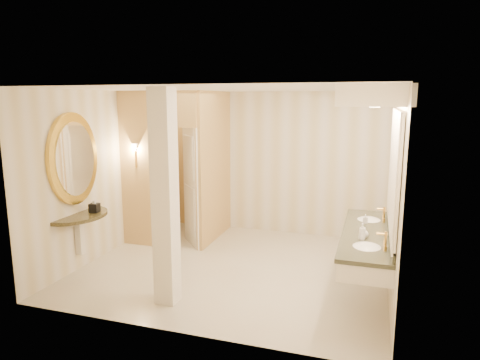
{
  "coord_description": "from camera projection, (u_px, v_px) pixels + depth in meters",
  "views": [
    {
      "loc": [
        1.98,
        -5.95,
        2.54
      ],
      "look_at": [
        0.03,
        0.2,
        1.34
      ],
      "focal_mm": 32.0,
      "sensor_mm": 36.0,
      "label": 1
    }
  ],
  "objects": [
    {
      "name": "wall_left",
      "position": [
        105.0,
        174.0,
        7.05
      ],
      "size": [
        0.02,
        4.0,
        2.7
      ],
      "primitive_type": "cube",
      "color": "beige",
      "rests_on": "floor"
    },
    {
      "name": "tissue_box",
      "position": [
        95.0,
        208.0,
        6.46
      ],
      "size": [
        0.15,
        0.15,
        0.13
      ],
      "primitive_type": "cube",
      "rotation": [
        0.0,
        0.0,
        0.1
      ],
      "color": "black",
      "rests_on": "console_shelf"
    },
    {
      "name": "wall_sconce",
      "position": [
        135.0,
        148.0,
        7.28
      ],
      "size": [
        0.14,
        0.14,
        0.42
      ],
      "color": "gold",
      "rests_on": "toilet_closet"
    },
    {
      "name": "soap_bottle_b",
      "position": [
        364.0,
        233.0,
        5.26
      ],
      "size": [
        0.1,
        0.1,
        0.13
      ],
      "primitive_type": "imported",
      "rotation": [
        0.0,
        0.0,
        -0.01
      ],
      "color": "silver",
      "rests_on": "vanity"
    },
    {
      "name": "soap_bottle_c",
      "position": [
        362.0,
        232.0,
        5.17
      ],
      "size": [
        0.08,
        0.08,
        0.21
      ],
      "primitive_type": "imported",
      "rotation": [
        0.0,
        0.0,
        -0.03
      ],
      "color": "#C6B28C",
      "rests_on": "vanity"
    },
    {
      "name": "soap_bottle_a",
      "position": [
        365.0,
        219.0,
        5.88
      ],
      "size": [
        0.07,
        0.07,
        0.12
      ],
      "primitive_type": "imported",
      "rotation": [
        0.0,
        0.0,
        0.25
      ],
      "color": "beige",
      "rests_on": "vanity"
    },
    {
      "name": "toilet",
      "position": [
        201.0,
        212.0,
        8.59
      ],
      "size": [
        0.49,
        0.72,
        0.67
      ],
      "primitive_type": "imported",
      "rotation": [
        0.0,
        0.0,
        3.33
      ],
      "color": "white",
      "rests_on": "floor"
    },
    {
      "name": "ceiling",
      "position": [
        234.0,
        89.0,
        6.13
      ],
      "size": [
        4.5,
        4.5,
        0.0
      ],
      "primitive_type": "plane",
      "rotation": [
        3.14,
        0.0,
        0.0
      ],
      "color": "white",
      "rests_on": "wall_back"
    },
    {
      "name": "toilet_closet",
      "position": [
        191.0,
        166.0,
        7.61
      ],
      "size": [
        1.5,
        1.55,
        2.7
      ],
      "color": "tan",
      "rests_on": "floor"
    },
    {
      "name": "wall_back",
      "position": [
        267.0,
        163.0,
        8.25
      ],
      "size": [
        4.5,
        0.02,
        2.7
      ],
      "primitive_type": "cube",
      "color": "beige",
      "rests_on": "floor"
    },
    {
      "name": "floor",
      "position": [
        235.0,
        267.0,
        6.63
      ],
      "size": [
        4.5,
        4.5,
        0.0
      ],
      "primitive_type": "plane",
      "color": "beige",
      "rests_on": "ground"
    },
    {
      "name": "vanity",
      "position": [
        374.0,
        174.0,
        5.36
      ],
      "size": [
        0.75,
        2.4,
        2.09
      ],
      "color": "silver",
      "rests_on": "floor"
    },
    {
      "name": "wall_right",
      "position": [
        394.0,
        191.0,
        5.71
      ],
      "size": [
        0.02,
        4.0,
        2.7
      ],
      "primitive_type": "cube",
      "color": "beige",
      "rests_on": "floor"
    },
    {
      "name": "wall_front",
      "position": [
        175.0,
        215.0,
        4.51
      ],
      "size": [
        4.5,
        0.02,
        2.7
      ],
      "primitive_type": "cube",
      "color": "beige",
      "rests_on": "floor"
    },
    {
      "name": "pillar",
      "position": [
        165.0,
        199.0,
        5.25
      ],
      "size": [
        0.26,
        0.26,
        2.7
      ],
      "primitive_type": "cube",
      "color": "silver",
      "rests_on": "floor"
    },
    {
      "name": "console_shelf",
      "position": [
        75.0,
        183.0,
        6.29
      ],
      "size": [
        1.04,
        1.04,
        1.97
      ],
      "color": "black",
      "rests_on": "floor"
    }
  ]
}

